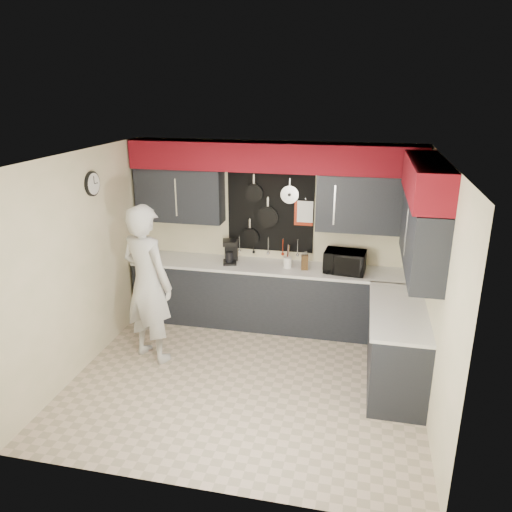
% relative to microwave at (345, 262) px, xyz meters
% --- Properties ---
extents(ground, '(4.00, 4.00, 0.00)m').
position_rel_microwave_xyz_m(ground, '(-1.03, -1.40, -1.07)').
color(ground, '#BFAA95').
rests_on(ground, ground).
extents(back_wall_assembly, '(4.00, 0.36, 2.60)m').
position_rel_microwave_xyz_m(back_wall_assembly, '(-1.02, 0.20, 0.94)').
color(back_wall_assembly, beige).
rests_on(back_wall_assembly, ground).
extents(right_wall_assembly, '(0.36, 3.50, 2.60)m').
position_rel_microwave_xyz_m(right_wall_assembly, '(0.83, -1.14, 0.87)').
color(right_wall_assembly, beige).
rests_on(right_wall_assembly, ground).
extents(left_wall_assembly, '(0.05, 3.50, 2.60)m').
position_rel_microwave_xyz_m(left_wall_assembly, '(-3.02, -1.38, 0.27)').
color(left_wall_assembly, beige).
rests_on(left_wall_assembly, ground).
extents(base_cabinets, '(3.95, 2.20, 0.92)m').
position_rel_microwave_xyz_m(base_cabinets, '(-0.54, -0.27, -0.61)').
color(base_cabinets, black).
rests_on(base_cabinets, ground).
extents(microwave, '(0.57, 0.41, 0.30)m').
position_rel_microwave_xyz_m(microwave, '(0.00, 0.00, 0.00)').
color(microwave, black).
rests_on(microwave, base_cabinets).
extents(knife_block, '(0.10, 0.10, 0.20)m').
position_rel_microwave_xyz_m(knife_block, '(-0.54, -0.00, -0.05)').
color(knife_block, '#362111').
rests_on(knife_block, base_cabinets).
extents(utensil_crock, '(0.11, 0.11, 0.15)m').
position_rel_microwave_xyz_m(utensil_crock, '(-0.77, 0.02, -0.07)').
color(utensil_crock, white).
rests_on(utensil_crock, base_cabinets).
extents(coffee_maker, '(0.24, 0.27, 0.34)m').
position_rel_microwave_xyz_m(coffee_maker, '(-1.59, 0.04, 0.03)').
color(coffee_maker, black).
rests_on(coffee_maker, base_cabinets).
extents(person, '(0.86, 0.72, 2.00)m').
position_rel_microwave_xyz_m(person, '(-2.32, -1.14, -0.07)').
color(person, beige).
rests_on(person, ground).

